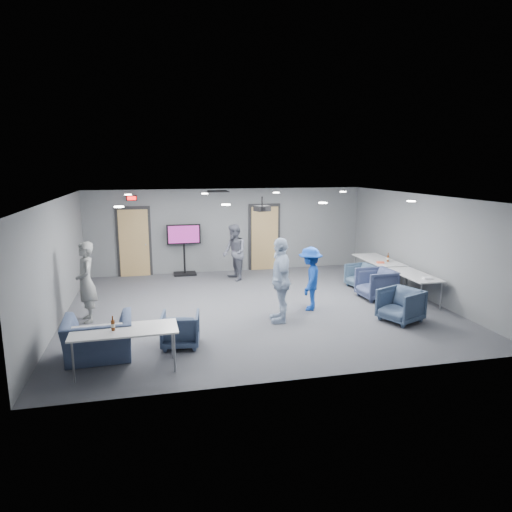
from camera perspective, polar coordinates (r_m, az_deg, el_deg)
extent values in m
plane|color=#36373D|center=(11.39, -0.05, -6.30)|extent=(9.00, 9.00, 0.00)
plane|color=silver|center=(10.88, -0.05, 7.39)|extent=(9.00, 9.00, 0.00)
cube|color=slate|center=(14.93, -3.45, 3.22)|extent=(9.00, 0.02, 2.70)
cube|color=slate|center=(7.32, 6.93, -5.40)|extent=(9.00, 0.02, 2.70)
cube|color=slate|center=(10.99, -23.58, -0.63)|extent=(0.02, 8.00, 2.70)
cube|color=slate|center=(12.81, 19.99, 1.21)|extent=(0.02, 8.00, 2.70)
cube|color=black|center=(14.76, -14.99, 1.70)|extent=(1.06, 0.06, 2.24)
cube|color=#9C7E4B|center=(14.72, -14.99, 1.56)|extent=(0.90, 0.05, 2.10)
cylinder|color=gray|center=(14.67, -13.63, 1.40)|extent=(0.04, 0.10, 0.04)
cube|color=black|center=(15.18, 1.05, 2.34)|extent=(1.06, 0.06, 2.24)
cube|color=#9C7E4B|center=(15.15, 1.09, 2.21)|extent=(0.90, 0.05, 2.10)
cylinder|color=gray|center=(15.19, 2.41, 2.04)|extent=(0.04, 0.10, 0.04)
cube|color=black|center=(14.57, -15.27, 7.00)|extent=(0.32, 0.06, 0.16)
cube|color=#FF0C0C|center=(14.53, -15.28, 6.99)|extent=(0.26, 0.02, 0.11)
cube|color=black|center=(13.54, -4.79, 8.05)|extent=(0.60, 0.60, 0.03)
cylinder|color=white|center=(8.84, -16.76, 5.91)|extent=(0.18, 0.18, 0.02)
cylinder|color=white|center=(12.42, -15.70, 7.39)|extent=(0.18, 0.18, 0.02)
cylinder|color=white|center=(8.93, -3.78, 6.41)|extent=(0.18, 0.18, 0.02)
cylinder|color=white|center=(12.49, -6.43, 7.75)|extent=(0.18, 0.18, 0.02)
cylinder|color=white|center=(9.45, 8.36, 6.59)|extent=(0.18, 0.18, 0.02)
cylinder|color=white|center=(12.87, 2.54, 7.91)|extent=(0.18, 0.18, 0.02)
cylinder|color=white|center=(10.34, 18.82, 6.50)|extent=(0.18, 0.18, 0.02)
cylinder|color=white|center=(13.53, 10.82, 7.89)|extent=(0.18, 0.18, 0.02)
imported|color=gray|center=(10.78, -20.47, -3.08)|extent=(0.58, 0.74, 1.80)
imported|color=#565A68|center=(13.76, -2.73, 0.44)|extent=(0.80, 0.94, 1.71)
imported|color=#A8BCD9|center=(10.10, 3.09, -3.01)|extent=(0.61, 1.16, 1.90)
imported|color=#183F9C|center=(11.03, 6.78, -2.82)|extent=(0.95, 1.14, 1.53)
imported|color=#3A4E64|center=(13.38, 13.04, -2.43)|extent=(0.87, 0.85, 0.67)
imported|color=#363F5E|center=(12.34, 14.79, -3.39)|extent=(0.91, 0.89, 0.79)
imported|color=#36455D|center=(10.71, 17.62, -5.90)|extent=(1.07, 1.05, 0.74)
imported|color=#394863|center=(9.02, -9.43, -9.03)|extent=(0.80, 0.82, 0.66)
imported|color=#3E4C6C|center=(8.80, -19.09, -9.69)|extent=(1.23, 1.09, 0.77)
cube|color=silver|center=(13.83, 15.04, -0.47)|extent=(0.80, 1.93, 0.03)
cylinder|color=gray|center=(14.53, 12.23, -1.25)|extent=(0.04, 0.04, 0.70)
cylinder|color=gray|center=(13.00, 15.50, -2.89)|extent=(0.04, 0.04, 0.70)
cylinder|color=gray|center=(14.81, 14.49, -1.11)|extent=(0.04, 0.04, 0.70)
cylinder|color=gray|center=(13.31, 17.95, -2.70)|extent=(0.04, 0.04, 0.70)
cube|color=silver|center=(12.22, 19.16, -2.23)|extent=(0.70, 1.69, 0.03)
cylinder|color=gray|center=(12.81, 16.24, -3.13)|extent=(0.04, 0.04, 0.70)
cylinder|color=gray|center=(11.55, 19.89, -4.93)|extent=(0.04, 0.04, 0.70)
cylinder|color=gray|center=(13.08, 18.32, -2.97)|extent=(0.04, 0.04, 0.70)
cylinder|color=gray|center=(11.84, 22.11, -4.69)|extent=(0.04, 0.04, 0.70)
cube|color=silver|center=(8.08, -16.13, -8.89)|extent=(1.78, 0.78, 0.03)
cylinder|color=gray|center=(8.48, -10.44, -10.28)|extent=(0.04, 0.04, 0.70)
cylinder|color=gray|center=(8.55, -21.40, -10.73)|extent=(0.04, 0.04, 0.70)
cylinder|color=gray|center=(7.95, -10.14, -11.78)|extent=(0.04, 0.04, 0.70)
cylinder|color=gray|center=(8.02, -21.89, -12.24)|extent=(0.04, 0.04, 0.70)
cylinder|color=#602E10|center=(8.04, -17.44, -8.28)|extent=(0.06, 0.06, 0.18)
cylinder|color=#602E10|center=(8.00, -17.50, -7.42)|extent=(0.02, 0.02, 0.08)
cylinder|color=beige|center=(8.04, -17.44, -8.28)|extent=(0.07, 0.07, 0.06)
cylinder|color=#602E10|center=(13.54, 16.16, -0.32)|extent=(0.06, 0.06, 0.18)
cylinder|color=#602E10|center=(13.52, 16.19, 0.22)|extent=(0.02, 0.02, 0.08)
cylinder|color=beige|center=(13.54, 16.16, -0.32)|extent=(0.07, 0.07, 0.06)
cube|color=#CB4D32|center=(13.30, 15.29, -0.77)|extent=(0.23, 0.19, 0.05)
cube|color=white|center=(11.81, 20.65, -2.59)|extent=(0.23, 0.17, 0.05)
cube|color=black|center=(14.77, -8.88, -2.20)|extent=(0.70, 0.50, 0.06)
cylinder|color=black|center=(14.63, -8.95, 0.18)|extent=(0.06, 0.06, 1.21)
cube|color=black|center=(14.52, -9.03, 2.71)|extent=(1.06, 0.07, 0.62)
cube|color=#771A65|center=(14.47, -9.02, 2.68)|extent=(0.96, 0.01, 0.54)
cylinder|color=black|center=(11.19, 0.77, 6.88)|extent=(0.04, 0.04, 0.22)
cube|color=black|center=(11.21, 0.77, 5.96)|extent=(0.41, 0.39, 0.13)
cylinder|color=black|center=(11.06, 0.96, 5.89)|extent=(0.08, 0.06, 0.08)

